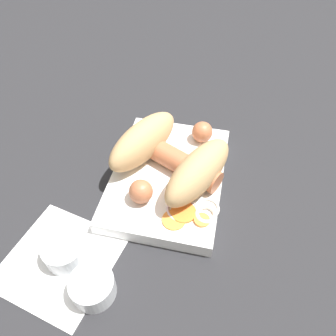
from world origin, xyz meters
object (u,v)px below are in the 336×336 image
food_tray (168,177)px  condiment_cup_far (93,287)px  bread_roll (170,156)px  sausage (174,159)px  condiment_cup_near (65,252)px

food_tray → condiment_cup_far: condiment_cup_far is taller
bread_roll → sausage: bread_roll is taller
bread_roll → sausage: bearing=140.7°
food_tray → condiment_cup_near: (0.15, -0.10, 0.00)m
bread_roll → condiment_cup_near: (0.16, -0.10, -0.04)m
condiment_cup_near → condiment_cup_far: 0.06m
condiment_cup_far → bread_roll: bearing=165.2°
condiment_cup_near → condiment_cup_far: (0.04, 0.05, 0.00)m
bread_roll → sausage: (-0.01, 0.01, -0.01)m
condiment_cup_near → bread_roll: bearing=146.8°
bread_roll → condiment_cup_far: bread_roll is taller
sausage → condiment_cup_near: size_ratio=3.21×
sausage → food_tray: bearing=-26.7°
sausage → bread_roll: bearing=-39.3°
sausage → condiment_cup_far: bearing=-15.8°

